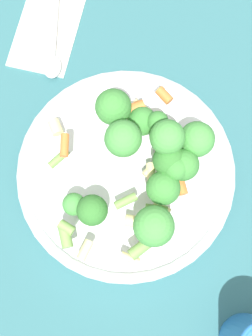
{
  "coord_description": "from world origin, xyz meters",
  "views": [
    {
      "loc": [
        0.02,
        -0.14,
        0.62
      ],
      "look_at": [
        0.0,
        0.0,
        0.06
      ],
      "focal_mm": 50.0,
      "sensor_mm": 36.0,
      "label": 1
    }
  ],
  "objects": [
    {
      "name": "spoon",
      "position": [
        -0.13,
        0.18,
        0.01
      ],
      "size": [
        0.04,
        0.17,
        0.01
      ],
      "rotation": [
        0.0,
        0.0,
        11.12
      ],
      "color": "silver",
      "rests_on": "napkin"
    },
    {
      "name": "ground_plane",
      "position": [
        0.0,
        0.0,
        0.0
      ],
      "size": [
        3.0,
        3.0,
        0.0
      ],
      "primitive_type": "plane",
      "color": "#2D6066"
    },
    {
      "name": "bowl",
      "position": [
        0.0,
        0.0,
        0.03
      ],
      "size": [
        0.28,
        0.28,
        0.05
      ],
      "color": "silver",
      "rests_on": "ground_plane"
    },
    {
      "name": "pasta_salad",
      "position": [
        0.03,
        0.0,
        0.1
      ],
      "size": [
        0.21,
        0.23,
        0.09
      ],
      "color": "#8CB766",
      "rests_on": "bowl"
    },
    {
      "name": "napkin",
      "position": [
        -0.15,
        0.2,
        0.0
      ],
      "size": [
        0.1,
        0.14,
        0.01
      ],
      "color": "white",
      "rests_on": "ground_plane"
    }
  ]
}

